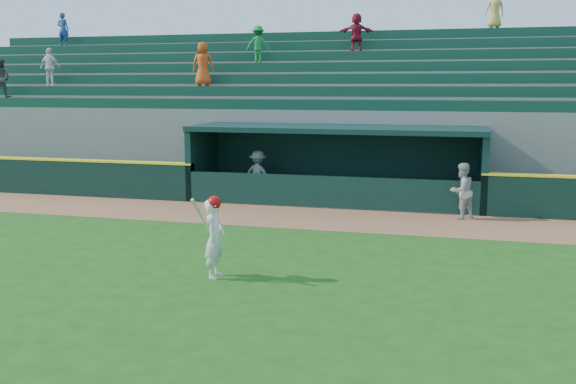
% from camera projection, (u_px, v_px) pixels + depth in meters
% --- Properties ---
extents(ground, '(120.00, 120.00, 0.00)m').
position_uv_depth(ground, '(269.00, 264.00, 13.64)').
color(ground, '#1B4912').
rests_on(ground, ground).
extents(warning_track, '(40.00, 3.00, 0.01)m').
position_uv_depth(warning_track, '(317.00, 218.00, 18.32)').
color(warning_track, brown).
rests_on(warning_track, ground).
extents(dugout_player_front, '(0.98, 0.98, 1.60)m').
position_uv_depth(dugout_player_front, '(462.00, 191.00, 18.16)').
color(dugout_player_front, '#A3A39E').
rests_on(dugout_player_front, ground).
extents(dugout_player_inside, '(1.13, 0.78, 1.60)m').
position_uv_depth(dugout_player_inside, '(258.00, 174.00, 21.53)').
color(dugout_player_inside, '#A1A29C').
rests_on(dugout_player_inside, ground).
extents(dugout, '(9.40, 2.80, 2.46)m').
position_uv_depth(dugout, '(337.00, 159.00, 21.06)').
color(dugout, slate).
rests_on(dugout, ground).
extents(stands, '(34.50, 6.29, 7.45)m').
position_uv_depth(stands, '(358.00, 120.00, 25.25)').
color(stands, slate).
rests_on(stands, ground).
extents(batter_at_plate, '(0.51, 0.75, 1.65)m').
position_uv_depth(batter_at_plate, '(215.00, 236.00, 12.59)').
color(batter_at_plate, silver).
rests_on(batter_at_plate, ground).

